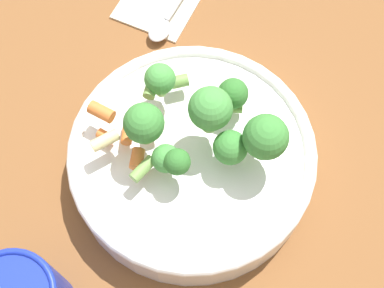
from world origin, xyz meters
The scene contains 4 objects.
ground_plane centered at (0.00, 0.00, 0.00)m, with size 3.00×3.00×0.00m, color brown.
bowl centered at (0.00, 0.00, 0.03)m, with size 0.26×0.26×0.05m.
pasta_salad centered at (-0.01, 0.00, 0.09)m, with size 0.18×0.14×0.08m.
spoon centered at (-0.05, -0.21, 0.01)m, with size 0.14×0.14×0.01m.
Camera 1 is at (0.08, 0.22, 0.56)m, focal length 50.00 mm.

